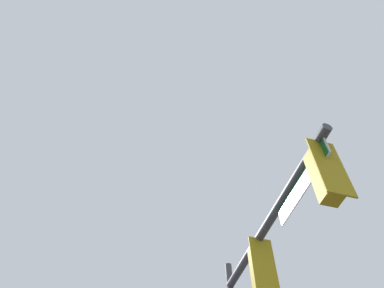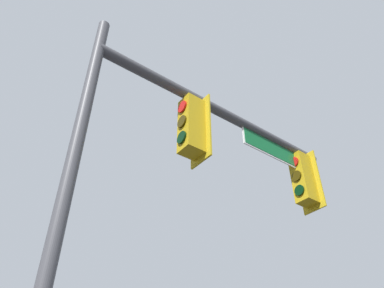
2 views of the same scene
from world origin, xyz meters
TOP-DOWN VIEW (x-y plane):
  - signal_pole_near at (-3.26, -7.34)m, footprint 5.13×1.22m

SIDE VIEW (x-z plane):
  - signal_pole_near at x=-3.26m, z-range 1.78..8.86m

